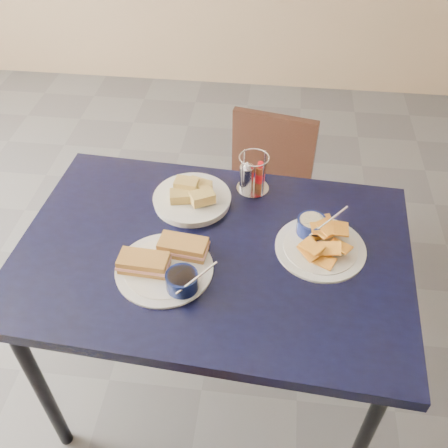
# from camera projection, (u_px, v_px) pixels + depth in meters

# --- Properties ---
(ground) EXTENTS (6.00, 6.00, 0.00)m
(ground) POSITION_uv_depth(u_px,v_px,m) (202.00, 390.00, 1.97)
(ground) COLOR #4C4C51
(ground) RESTS_ON ground
(dining_table) EXTENTS (1.22, 0.86, 0.75)m
(dining_table) POSITION_uv_depth(u_px,v_px,m) (213.00, 264.00, 1.54)
(dining_table) COLOR black
(dining_table) RESTS_ON ground
(chair_far) EXTENTS (0.42, 0.41, 0.76)m
(chair_far) POSITION_uv_depth(u_px,v_px,m) (263.00, 189.00, 2.19)
(chair_far) COLOR black
(chair_far) RESTS_ON ground
(sandwich_plate) EXTENTS (0.31, 0.28, 0.12)m
(sandwich_plate) POSITION_uv_depth(u_px,v_px,m) (167.00, 264.00, 1.42)
(sandwich_plate) COLOR white
(sandwich_plate) RESTS_ON dining_table
(plantain_plate) EXTENTS (0.27, 0.27, 0.12)m
(plantain_plate) POSITION_uv_depth(u_px,v_px,m) (318.00, 239.00, 1.50)
(plantain_plate) COLOR white
(plantain_plate) RESTS_ON dining_table
(bread_basket) EXTENTS (0.25, 0.25, 0.07)m
(bread_basket) POSITION_uv_depth(u_px,v_px,m) (192.00, 197.00, 1.64)
(bread_basket) COLOR white
(bread_basket) RESTS_ON dining_table
(condiment_caddy) EXTENTS (0.11, 0.11, 0.14)m
(condiment_caddy) POSITION_uv_depth(u_px,v_px,m) (252.00, 175.00, 1.66)
(condiment_caddy) COLOR silver
(condiment_caddy) RESTS_ON dining_table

